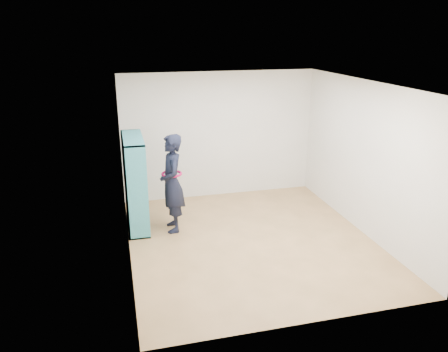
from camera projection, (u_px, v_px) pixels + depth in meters
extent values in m
plane|color=olive|center=(251.00, 241.00, 7.37)|extent=(4.50, 4.50, 0.00)
plane|color=white|center=(254.00, 85.00, 6.53)|extent=(4.50, 4.50, 0.00)
cube|color=beige|center=(124.00, 177.00, 6.48)|extent=(0.02, 4.50, 2.60)
cube|color=beige|center=(365.00, 159.00, 7.41)|extent=(0.02, 4.50, 2.60)
cube|color=beige|center=(219.00, 135.00, 9.01)|extent=(4.00, 0.02, 2.60)
cube|color=beige|center=(314.00, 226.00, 4.88)|extent=(4.00, 0.02, 2.60)
cube|color=teal|center=(137.00, 194.00, 7.15)|extent=(0.36, 0.03, 1.64)
cube|color=teal|center=(133.00, 172.00, 8.26)|extent=(0.36, 0.03, 1.64)
cube|color=teal|center=(138.00, 224.00, 7.97)|extent=(0.36, 1.23, 0.03)
cube|color=teal|center=(132.00, 138.00, 7.45)|extent=(0.36, 1.23, 0.03)
cube|color=teal|center=(125.00, 183.00, 7.67)|extent=(0.03, 1.23, 1.64)
cube|color=teal|center=(136.00, 186.00, 7.53)|extent=(0.33, 0.03, 1.59)
cube|color=teal|center=(134.00, 179.00, 7.89)|extent=(0.33, 0.03, 1.59)
cube|color=teal|center=(136.00, 203.00, 7.83)|extent=(0.33, 1.18, 0.03)
cube|color=teal|center=(135.00, 182.00, 7.71)|extent=(0.33, 1.18, 0.03)
cube|color=teal|center=(134.00, 161.00, 7.58)|extent=(0.33, 1.18, 0.03)
cube|color=beige|center=(140.00, 230.00, 7.59)|extent=(0.23, 0.14, 0.06)
cube|color=black|center=(139.00, 206.00, 7.39)|extent=(0.18, 0.16, 0.22)
cube|color=maroon|center=(138.00, 183.00, 7.25)|extent=(0.18, 0.16, 0.26)
cube|color=silver|center=(136.00, 164.00, 7.20)|extent=(0.23, 0.14, 0.09)
cube|color=navy|center=(139.00, 218.00, 7.87)|extent=(0.18, 0.16, 0.22)
cube|color=brown|center=(138.00, 197.00, 7.74)|extent=(0.18, 0.16, 0.25)
cube|color=#BFB28C|center=(136.00, 180.00, 7.69)|extent=(0.23, 0.14, 0.06)
cube|color=#26594C|center=(135.00, 154.00, 7.49)|extent=(0.18, 0.16, 0.24)
cube|color=beige|center=(138.00, 208.00, 8.22)|extent=(0.18, 0.16, 0.30)
cube|color=black|center=(136.00, 193.00, 8.18)|extent=(0.23, 0.14, 0.09)
cube|color=maroon|center=(135.00, 170.00, 7.98)|extent=(0.18, 0.16, 0.22)
cube|color=silver|center=(134.00, 148.00, 7.85)|extent=(0.18, 0.16, 0.24)
imported|color=black|center=(172.00, 183.00, 7.51)|extent=(0.42, 0.63, 1.73)
torus|color=#AF0D4C|center=(172.00, 174.00, 7.46)|extent=(0.36, 0.36, 0.04)
cube|color=silver|center=(163.00, 176.00, 7.53)|extent=(0.04, 0.10, 0.13)
cube|color=black|center=(163.00, 176.00, 7.53)|extent=(0.03, 0.09, 0.13)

